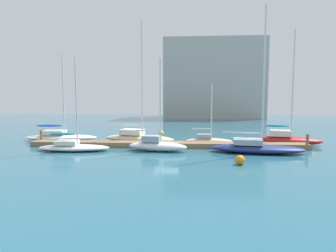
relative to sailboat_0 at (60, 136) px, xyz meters
name	(u,v)px	position (x,y,z in m)	size (l,w,h in m)	color
ground_plane	(167,147)	(12.94, -3.51, -0.53)	(120.00, 120.00, 0.00)	#286075
dock_pier	(167,145)	(12.94, -3.51, -0.27)	(28.39, 1.76, 0.52)	#846647
dock_piling_near_end	(41,137)	(-0.85, -2.78, 0.26)	(0.28, 0.28, 1.58)	#846647
dock_piling_far_end	(307,142)	(26.74, -4.24, 0.26)	(0.28, 0.28, 1.58)	#846647
sailboat_0	(60,136)	(0.00, 0.00, 0.00)	(8.65, 3.42, 10.17)	white
sailboat_1	(73,146)	(4.16, -6.35, -0.07)	(6.91, 2.70, 8.82)	white
sailboat_2	(138,137)	(9.51, -0.76, 0.10)	(8.59, 4.22, 13.53)	beige
sailboat_3	(157,145)	(12.20, -5.80, 0.07)	(5.94, 2.61, 8.75)	white
sailboat_4	(208,140)	(17.37, -1.19, -0.07)	(5.11, 1.45, 6.59)	beige
sailboat_5	(256,147)	(21.44, -6.08, 0.04)	(8.76, 3.66, 13.29)	navy
sailboat_6	(286,139)	(25.78, -0.99, 0.14)	(7.39, 3.65, 12.22)	#B21E1E
mooring_buoy_yellow	(161,133)	(11.55, 4.95, -0.16)	(0.75, 0.75, 0.75)	yellow
mooring_buoy_orange	(240,160)	(19.18, -11.04, -0.16)	(0.74, 0.74, 0.74)	orange
harbor_building_distant	(213,80)	(21.06, 42.35, 9.08)	(24.29, 12.70, 19.22)	#ADA89E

